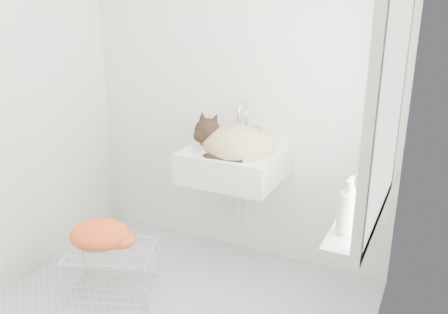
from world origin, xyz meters
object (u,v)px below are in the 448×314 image
at_px(bottle_c, 366,195).
at_px(bottle_a, 346,233).
at_px(sink, 233,149).
at_px(bottle_b, 359,209).
at_px(wire_rack, 112,271).
at_px(cat, 234,144).

bearing_deg(bottle_c, bottle_a, -90.00).
relative_size(sink, bottle_b, 2.94).
bearing_deg(wire_rack, sink, 47.87).
height_order(sink, bottle_a, sink).
xyz_separation_m(bottle_a, bottle_c, (0.00, 0.43, 0.00)).
relative_size(sink, cat, 1.12).
bearing_deg(bottle_b, bottle_a, -90.00).
bearing_deg(bottle_b, sink, 148.51).
bearing_deg(bottle_a, bottle_c, 90.00).
distance_m(cat, bottle_a, 1.18).
height_order(wire_rack, bottle_a, bottle_a).
relative_size(sink, bottle_c, 3.23).
relative_size(bottle_b, bottle_c, 1.10).
bearing_deg(cat, wire_rack, -122.38).
height_order(bottle_a, bottle_c, bottle_a).
bearing_deg(sink, bottle_b, -31.49).
relative_size(cat, wire_rack, 1.05).
relative_size(wire_rack, bottle_b, 2.49).
relative_size(bottle_a, bottle_b, 1.03).
distance_m(sink, bottle_c, 0.97).
height_order(sink, bottle_c, sink).
xyz_separation_m(sink, cat, (0.01, -0.02, 0.04)).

